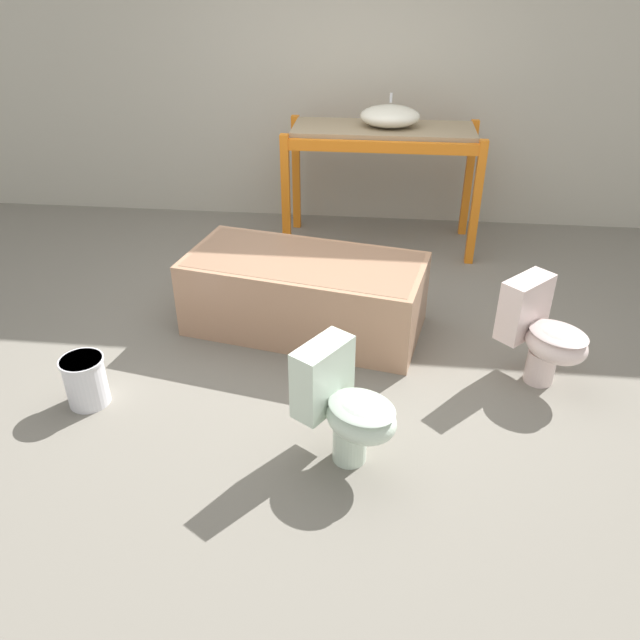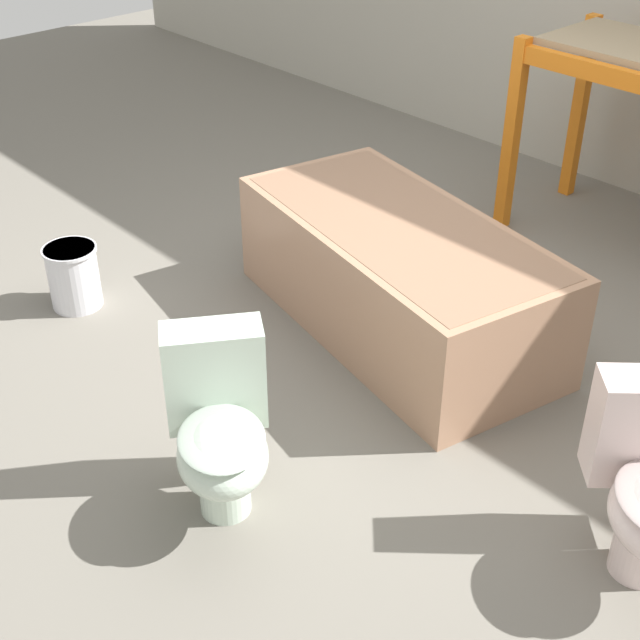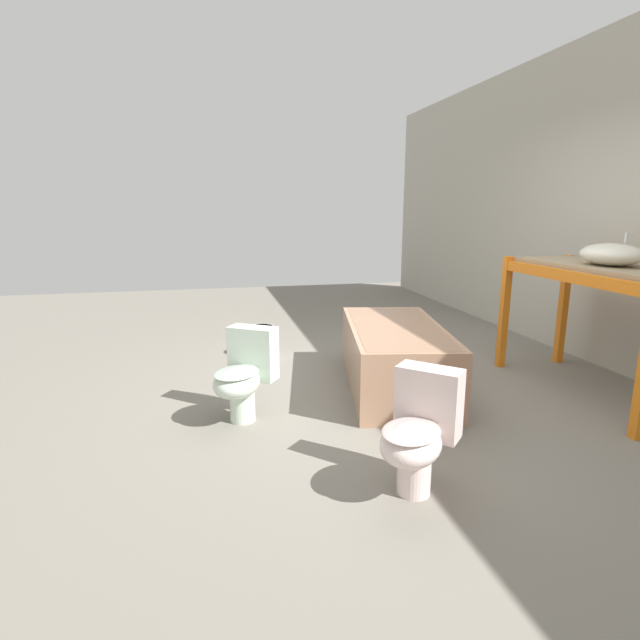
% 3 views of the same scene
% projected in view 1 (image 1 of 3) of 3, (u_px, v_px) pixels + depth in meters
% --- Properties ---
extents(ground_plane, '(12.00, 12.00, 0.00)m').
position_uv_depth(ground_plane, '(312.00, 327.00, 4.62)').
color(ground_plane, slate).
extents(warehouse_wall_rear, '(10.80, 0.08, 3.20)m').
position_uv_depth(warehouse_wall_rear, '(339.00, 50.00, 5.71)').
color(warehouse_wall_rear, '#B2AD9E').
rests_on(warehouse_wall_rear, ground_plane).
extents(shelving_rack, '(1.70, 0.73, 1.09)m').
position_uv_depth(shelving_rack, '(382.00, 149.00, 5.45)').
color(shelving_rack, orange).
rests_on(shelving_rack, ground_plane).
extents(sink_basin, '(0.51, 0.42, 0.26)m').
position_uv_depth(sink_basin, '(390.00, 116.00, 5.31)').
color(sink_basin, silver).
rests_on(sink_basin, shelving_rack).
extents(bathtub_main, '(1.79, 1.09, 0.55)m').
position_uv_depth(bathtub_main, '(305.00, 289.00, 4.47)').
color(bathtub_main, tan).
rests_on(bathtub_main, ground_plane).
extents(toilet_near, '(0.63, 0.58, 0.67)m').
position_uv_depth(toilet_near, '(345.00, 405.00, 3.28)').
color(toilet_near, silver).
rests_on(toilet_near, ground_plane).
extents(toilet_far, '(0.62, 0.62, 0.67)m').
position_uv_depth(toilet_far, '(542.00, 332.00, 3.90)').
color(toilet_far, silver).
rests_on(toilet_far, ground_plane).
extents(bucket_white, '(0.26, 0.26, 0.32)m').
position_uv_depth(bucket_white, '(86.00, 380.00, 3.78)').
color(bucket_white, silver).
rests_on(bucket_white, ground_plane).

